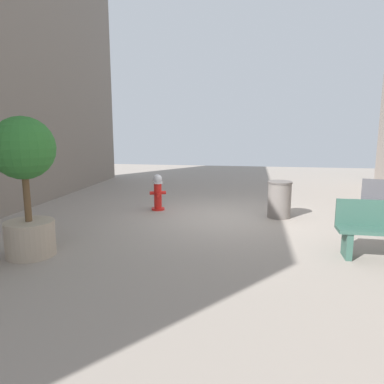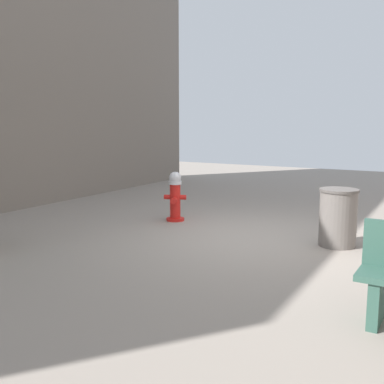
# 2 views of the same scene
# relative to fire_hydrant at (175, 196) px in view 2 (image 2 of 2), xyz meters

# --- Properties ---
(ground_plane) EXTENTS (23.40, 23.40, 0.00)m
(ground_plane) POSITION_rel_fire_hydrant_xyz_m (-1.80, 0.53, -0.47)
(ground_plane) COLOR gray
(fire_hydrant) EXTENTS (0.42, 0.40, 0.93)m
(fire_hydrant) POSITION_rel_fire_hydrant_xyz_m (0.00, 0.00, 0.00)
(fire_hydrant) COLOR red
(fire_hydrant) RESTS_ON ground_plane
(trash_bin) EXTENTS (0.58, 0.58, 0.87)m
(trash_bin) POSITION_rel_fire_hydrant_xyz_m (-3.06, 0.28, -0.03)
(trash_bin) COLOR slate
(trash_bin) RESTS_ON ground_plane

